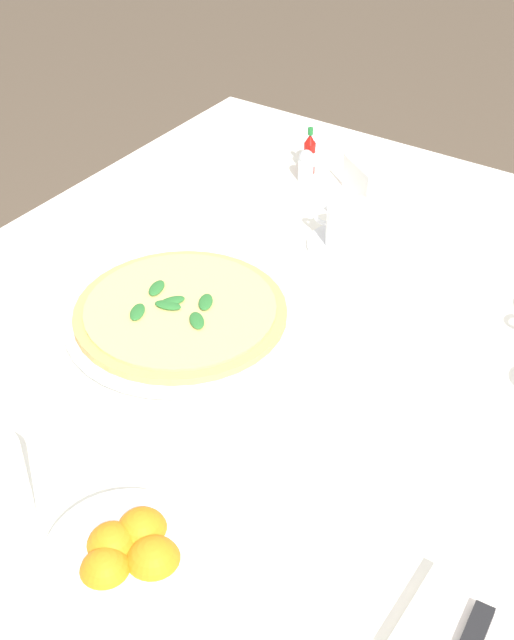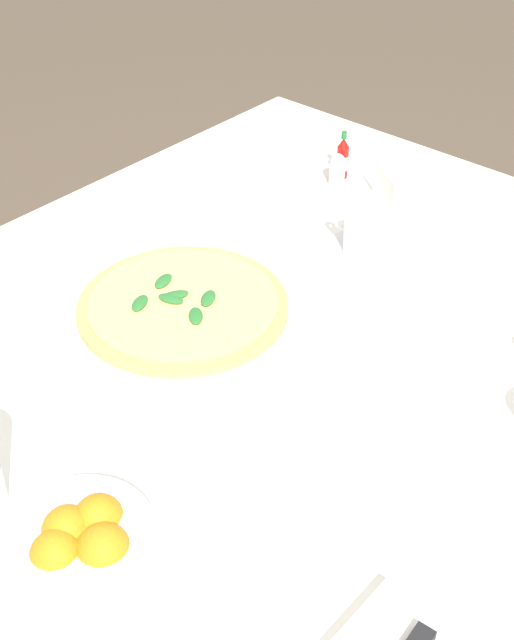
% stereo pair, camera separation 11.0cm
% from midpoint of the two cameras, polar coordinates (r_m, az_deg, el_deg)
% --- Properties ---
extents(dining_table, '(1.13, 1.13, 0.74)m').
position_cam_midpoint_polar(dining_table, '(1.19, 7.41, -6.59)').
color(dining_table, white).
rests_on(dining_table, ground_plane).
extents(pizza_plate, '(0.30, 0.30, 0.02)m').
position_cam_midpoint_polar(pizza_plate, '(1.13, -2.15, 0.32)').
color(pizza_plate, white).
rests_on(pizza_plate, dining_table).
extents(pizza, '(0.28, 0.28, 0.02)m').
position_cam_midpoint_polar(pizza, '(1.12, -2.18, 0.89)').
color(pizza, '#DBAD60').
rests_on(pizza, pizza_plate).
extents(coffee_cup_near_left, '(0.13, 0.13, 0.07)m').
position_cam_midpoint_polar(coffee_cup_near_left, '(1.27, 9.98, 5.45)').
color(coffee_cup_near_left, white).
rests_on(coffee_cup_near_left, dining_table).
extents(citrus_bowl, '(0.15, 0.15, 0.06)m').
position_cam_midpoint_polar(citrus_bowl, '(0.84, -7.96, -14.90)').
color(citrus_bowl, white).
rests_on(citrus_bowl, dining_table).
extents(hot_sauce_bottle, '(0.02, 0.02, 0.08)m').
position_cam_midpoint_polar(hot_sauce_bottle, '(1.47, 7.91, 10.57)').
color(hot_sauce_bottle, '#B7140F').
rests_on(hot_sauce_bottle, dining_table).
extents(salt_shaker, '(0.03, 0.03, 0.06)m').
position_cam_midpoint_polar(salt_shaker, '(1.45, 7.57, 9.77)').
color(salt_shaker, white).
rests_on(salt_shaker, dining_table).
extents(pepper_shaker, '(0.03, 0.03, 0.06)m').
position_cam_midpoint_polar(pepper_shaker, '(1.50, 8.18, 10.73)').
color(pepper_shaker, white).
rests_on(pepper_shaker, dining_table).
extents(menu_card, '(0.06, 0.08, 0.06)m').
position_cam_midpoint_polar(menu_card, '(1.40, 10.75, 8.55)').
color(menu_card, white).
rests_on(menu_card, dining_table).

